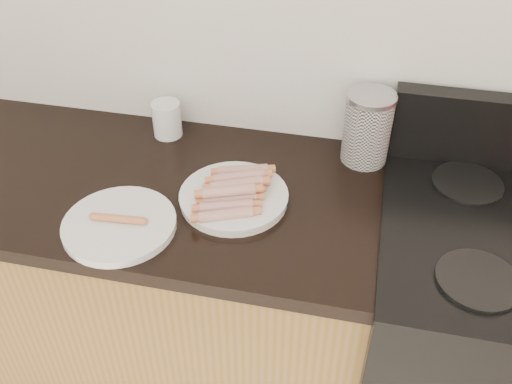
% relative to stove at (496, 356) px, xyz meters
% --- Properties ---
extents(cabinet_base, '(2.20, 0.59, 0.86)m').
position_rel_stove_xyz_m(cabinet_base, '(-1.48, 0.01, -0.03)').
color(cabinet_base, olive).
rests_on(cabinet_base, floor).
extents(stove, '(0.76, 0.65, 0.91)m').
position_rel_stove_xyz_m(stove, '(0.00, 0.00, 0.00)').
color(stove, black).
rests_on(stove, floor).
extents(burner_near_left, '(0.18, 0.18, 0.01)m').
position_rel_stove_xyz_m(burner_near_left, '(-0.17, -0.17, 0.46)').
color(burner_near_left, black).
rests_on(burner_near_left, stove).
extents(burner_far_left, '(0.18, 0.18, 0.01)m').
position_rel_stove_xyz_m(burner_far_left, '(-0.17, 0.17, 0.46)').
color(burner_far_left, black).
rests_on(burner_far_left, stove).
extents(main_plate, '(0.35, 0.35, 0.02)m').
position_rel_stove_xyz_m(main_plate, '(-0.75, -0.01, 0.45)').
color(main_plate, white).
rests_on(main_plate, counter_slab).
extents(side_plate, '(0.31, 0.31, 0.02)m').
position_rel_stove_xyz_m(side_plate, '(-0.99, -0.17, 0.45)').
color(side_plate, white).
rests_on(side_plate, counter_slab).
extents(hotdog_pile, '(0.13, 0.25, 0.05)m').
position_rel_stove_xyz_m(hotdog_pile, '(-0.75, -0.01, 0.48)').
color(hotdog_pile, maroon).
rests_on(hotdog_pile, main_plate).
extents(plain_sausages, '(0.12, 0.03, 0.02)m').
position_rel_stove_xyz_m(plain_sausages, '(-0.99, -0.17, 0.47)').
color(plain_sausages, '#AF774B').
rests_on(plain_sausages, side_plate).
extents(canister, '(0.13, 0.13, 0.20)m').
position_rel_stove_xyz_m(canister, '(-0.44, 0.24, 0.55)').
color(canister, white).
rests_on(canister, counter_slab).
extents(mug, '(0.09, 0.09, 0.10)m').
position_rel_stove_xyz_m(mug, '(-1.01, 0.24, 0.50)').
color(mug, white).
rests_on(mug, counter_slab).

